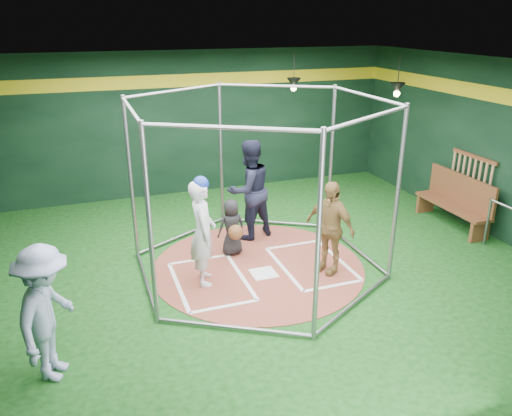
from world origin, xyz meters
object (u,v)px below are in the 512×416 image
object	(u,v)px
batter_figure	(203,231)
visitor_leopard	(330,227)
umpire	(249,190)
dugout_bench	(456,200)

from	to	relation	value
batter_figure	visitor_leopard	size ratio (longest dim) A/B	1.13
visitor_leopard	batter_figure	bearing A→B (deg)	-126.58
batter_figure	umpire	world-z (taller)	umpire
umpire	dugout_bench	xyz separation A→B (m)	(4.36, -0.89, -0.45)
batter_figure	umpire	size ratio (longest dim) A/B	0.93
visitor_leopard	umpire	xyz separation A→B (m)	(-0.83, 1.85, 0.18)
dugout_bench	visitor_leopard	bearing A→B (deg)	-164.71
umpire	dugout_bench	distance (m)	4.47
batter_figure	dugout_bench	xyz separation A→B (m)	(5.68, 0.61, -0.37)
batter_figure	dugout_bench	world-z (taller)	batter_figure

